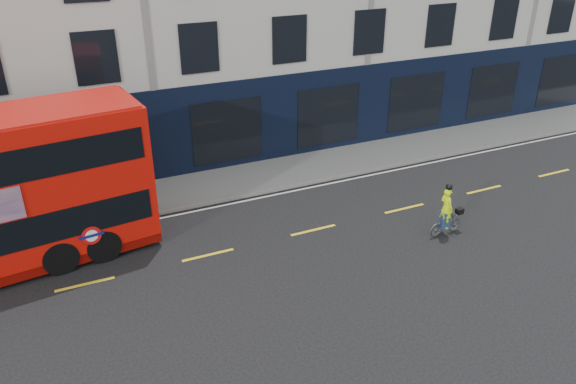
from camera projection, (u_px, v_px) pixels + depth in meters
ground at (222, 279)px, 17.79m from camera, size 120.00×120.00×0.00m
pavement at (172, 193)px, 23.05m from camera, size 60.00×3.00×0.12m
kerb at (181, 209)px, 21.82m from camera, size 60.00×0.12×0.13m
road_edge_line at (183, 214)px, 21.61m from camera, size 58.00×0.10×0.01m
lane_dashes at (208, 255)px, 19.01m from camera, size 58.00×0.12×0.01m
cyclist at (446, 217)px, 19.94m from camera, size 1.45×0.57×2.03m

